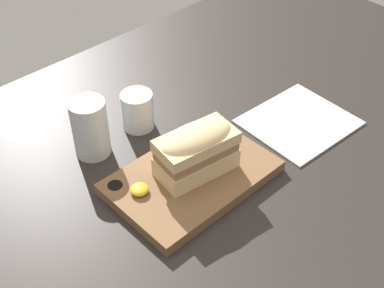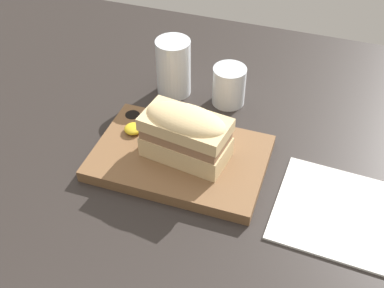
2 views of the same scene
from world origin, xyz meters
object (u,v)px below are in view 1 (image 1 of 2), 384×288
at_px(water_glass, 91,131).
at_px(wine_glass, 138,112).
at_px(serving_board, 191,177).
at_px(sandwich, 196,149).
at_px(napkin, 299,122).

xyz_separation_m(water_glass, wine_glass, (0.11, 0.00, -0.02)).
distance_m(serving_board, sandwich, 0.06).
height_order(water_glass, napkin, water_glass).
distance_m(sandwich, napkin, 0.28).
distance_m(serving_board, wine_glass, 0.20).
xyz_separation_m(wine_glass, napkin, (0.24, -0.22, -0.03)).
bearing_deg(wine_glass, napkin, -41.84).
xyz_separation_m(sandwich, water_glass, (-0.09, 0.19, -0.02)).
height_order(serving_board, sandwich, sandwich).
bearing_deg(water_glass, wine_glass, 1.02).
bearing_deg(water_glass, serving_board, -67.12).
bearing_deg(napkin, wine_glass, 138.16).
relative_size(sandwich, wine_glass, 1.93).
height_order(sandwich, water_glass, water_glass).
distance_m(water_glass, napkin, 0.42).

